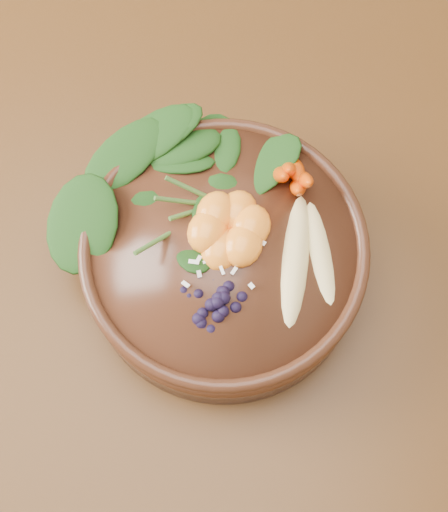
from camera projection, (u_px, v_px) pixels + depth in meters
The scene contains 8 objects.
ground at pixel (89, 333), 1.50m from camera, with size 4.00×4.00×0.00m, color #381E0F.
stoneware_bowl at pixel (224, 259), 0.72m from camera, with size 0.28×0.28×0.08m, color #412416.
kale_heap at pixel (190, 176), 0.69m from camera, with size 0.18×0.16×0.04m, color #1B4013, non-canonical shape.
carrot_cluster at pixel (290, 166), 0.67m from camera, with size 0.06×0.06×0.08m, color #D63900, non-canonical shape.
banana_halves at pixel (309, 251), 0.67m from camera, with size 0.09×0.16×0.03m.
mandarin_cluster at pixel (229, 224), 0.67m from camera, with size 0.08×0.09×0.03m, color orange, non-canonical shape.
blueberry_pile at pixel (216, 298), 0.64m from camera, with size 0.13×0.10×0.04m, color black, non-canonical shape.
coconut_flakes at pixel (222, 264), 0.67m from camera, with size 0.09×0.07×0.01m, color white, non-canonical shape.
Camera 1 is at (0.39, -0.25, 1.46)m, focal length 50.00 mm.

